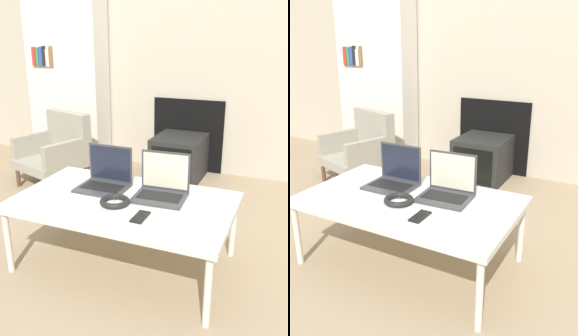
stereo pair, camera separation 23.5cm
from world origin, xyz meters
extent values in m
plane|color=#998466|center=(0.00, 0.00, 0.00)|extent=(14.00, 14.00, 0.00)
cube|color=#B7AD99|center=(0.00, 2.00, 1.30)|extent=(7.00, 0.06, 2.60)
cube|color=black|center=(-0.14, 1.96, 0.36)|extent=(0.71, 0.03, 0.72)
cube|color=silver|center=(0.00, 0.16, 0.40)|extent=(1.23, 0.74, 0.04)
cylinder|color=silver|center=(-0.58, -0.17, 0.19)|extent=(0.04, 0.04, 0.38)
cylinder|color=silver|center=(0.58, -0.17, 0.19)|extent=(0.04, 0.04, 0.38)
cylinder|color=silver|center=(-0.58, 0.49, 0.19)|extent=(0.04, 0.04, 0.38)
cylinder|color=silver|center=(0.58, 0.49, 0.19)|extent=(0.04, 0.04, 0.38)
cube|color=#38383D|center=(-0.18, 0.25, 0.43)|extent=(0.29, 0.24, 0.02)
cube|color=black|center=(-0.18, 0.25, 0.43)|extent=(0.25, 0.13, 0.00)
cube|color=#38383D|center=(-0.18, 0.36, 0.55)|extent=(0.29, 0.01, 0.23)
cube|color=black|center=(-0.18, 0.36, 0.55)|extent=(0.27, 0.00, 0.21)
cube|color=#38383D|center=(0.18, 0.25, 0.43)|extent=(0.31, 0.25, 0.02)
cube|color=black|center=(0.18, 0.25, 0.43)|extent=(0.26, 0.15, 0.00)
cube|color=#38383D|center=(0.18, 0.36, 0.55)|extent=(0.29, 0.03, 0.23)
cube|color=beige|center=(0.18, 0.36, 0.55)|extent=(0.27, 0.02, 0.21)
torus|color=black|center=(-0.02, 0.09, 0.43)|extent=(0.17, 0.17, 0.03)
cube|color=black|center=(0.18, -0.01, 0.42)|extent=(0.06, 0.14, 0.01)
cube|color=black|center=(-0.14, 1.69, 0.20)|extent=(0.45, 0.51, 0.41)
cube|color=black|center=(-0.14, 1.43, 0.20)|extent=(0.37, 0.01, 0.32)
cube|color=gray|center=(-1.21, 1.13, 0.19)|extent=(0.67, 0.68, 0.08)
cube|color=gray|center=(-1.14, 1.34, 0.43)|extent=(0.53, 0.26, 0.40)
cube|color=gray|center=(-1.44, 1.20, 0.33)|extent=(0.21, 0.49, 0.20)
cube|color=gray|center=(-0.99, 1.06, 0.33)|extent=(0.21, 0.49, 0.20)
cylinder|color=#4C3828|center=(-1.43, 0.91, 0.07)|extent=(0.04, 0.04, 0.15)
cylinder|color=#4C3828|center=(-1.00, 0.91, 0.07)|extent=(0.04, 0.04, 0.15)
cylinder|color=#4C3828|center=(-1.43, 1.35, 0.07)|extent=(0.04, 0.04, 0.15)
cylinder|color=#4C3828|center=(-1.00, 1.35, 0.07)|extent=(0.04, 0.04, 0.15)
cube|color=silver|center=(-1.41, 1.80, 0.92)|extent=(0.81, 0.30, 1.84)
cube|color=#B22D28|center=(-1.70, 1.63, 1.11)|extent=(0.04, 0.02, 0.19)
cube|color=#337F42|center=(-1.66, 1.63, 1.10)|extent=(0.03, 0.02, 0.18)
cube|color=#2D479E|center=(-1.61, 1.63, 1.11)|extent=(0.04, 0.02, 0.19)
cube|color=black|center=(-1.57, 1.63, 1.11)|extent=(0.03, 0.02, 0.20)
cube|color=silver|center=(-1.53, 1.63, 1.10)|extent=(0.04, 0.02, 0.16)
cube|color=brown|center=(-1.49, 1.63, 1.11)|extent=(0.03, 0.02, 0.20)
camera|label=1|loc=(0.85, -1.59, 1.29)|focal=40.00mm
camera|label=2|loc=(1.07, -1.49, 1.29)|focal=40.00mm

